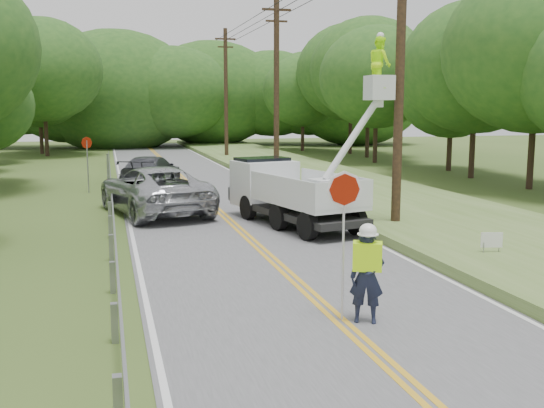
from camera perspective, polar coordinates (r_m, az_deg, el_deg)
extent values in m
plane|color=#395120|center=(11.17, 8.06, -12.23)|extent=(140.00, 140.00, 0.00)
cube|color=#535356|center=(24.27, -4.82, -0.69)|extent=(7.20, 96.00, 0.02)
cube|color=gold|center=(24.25, -5.05, -0.67)|extent=(0.12, 96.00, 0.00)
cube|color=gold|center=(24.28, -4.59, -0.65)|extent=(0.12, 96.00, 0.00)
cube|color=silver|center=(23.93, -12.99, -0.99)|extent=(0.12, 96.00, 0.00)
cube|color=silver|center=(25.08, 2.96, -0.33)|extent=(0.12, 96.00, 0.00)
cube|color=gray|center=(8.41, -13.85, -17.10)|extent=(0.12, 0.14, 0.70)
cube|color=gray|center=(11.19, -14.14, -10.46)|extent=(0.12, 0.14, 0.70)
cube|color=gray|center=(14.06, -14.31, -6.49)|extent=(0.12, 0.14, 0.70)
cube|color=gray|center=(16.98, -14.42, -3.88)|extent=(0.12, 0.14, 0.70)
cube|color=gray|center=(19.92, -14.50, -2.03)|extent=(0.12, 0.14, 0.70)
cube|color=gray|center=(22.88, -14.56, -0.66)|extent=(0.12, 0.14, 0.70)
cube|color=gray|center=(25.84, -14.60, 0.39)|extent=(0.12, 0.14, 0.70)
cube|color=gray|center=(28.82, -14.63, 1.23)|extent=(0.12, 0.14, 0.70)
cube|color=gray|center=(31.80, -14.66, 1.91)|extent=(0.12, 0.14, 0.70)
cube|color=gray|center=(34.78, -14.69, 2.48)|extent=(0.12, 0.14, 0.70)
cube|color=gray|center=(37.76, -14.71, 2.95)|extent=(0.12, 0.14, 0.70)
cube|color=gray|center=(40.75, -14.72, 3.36)|extent=(0.12, 0.14, 0.70)
cube|color=gray|center=(43.74, -14.74, 3.71)|extent=(0.12, 0.14, 0.70)
cube|color=gray|center=(46.73, -14.75, 4.01)|extent=(0.12, 0.14, 0.70)
cube|color=gray|center=(24.82, -14.38, 0.65)|extent=(0.05, 48.00, 0.34)
cylinder|color=black|center=(20.72, 11.56, 11.40)|extent=(0.30, 0.30, 10.00)
cylinder|color=black|center=(34.82, 0.41, 10.43)|extent=(0.30, 0.30, 10.00)
cube|color=black|center=(35.19, 0.42, 17.28)|extent=(1.60, 0.12, 0.12)
cube|color=black|center=(35.10, 0.42, 16.32)|extent=(1.20, 0.10, 0.10)
cylinder|color=black|center=(49.44, -4.21, 9.92)|extent=(0.30, 0.30, 10.00)
cube|color=black|center=(49.71, -4.27, 14.76)|extent=(1.60, 0.12, 0.12)
cube|color=black|center=(49.65, -4.26, 14.07)|extent=(1.20, 0.10, 0.10)
cube|color=#52702D|center=(26.39, 10.53, 0.26)|extent=(7.00, 96.00, 0.30)
cylinder|color=#332319|center=(55.27, -19.88, 6.23)|extent=(0.32, 0.32, 4.09)
ellipsoid|color=#244E1C|center=(55.33, -20.15, 11.41)|extent=(9.55, 9.55, 8.40)
cylinder|color=#332319|center=(58.17, -20.28, 5.92)|extent=(0.32, 0.32, 3.29)
ellipsoid|color=#244E1C|center=(58.14, -20.49, 9.88)|extent=(7.68, 7.68, 6.76)
cylinder|color=#332319|center=(33.30, 22.55, 4.60)|extent=(0.32, 0.32, 3.91)
ellipsoid|color=#244E1C|center=(33.35, 23.04, 12.80)|extent=(9.12, 9.12, 8.02)
cylinder|color=#332319|center=(37.53, 17.77, 5.03)|extent=(0.32, 0.32, 3.62)
ellipsoid|color=#244E1C|center=(37.53, 18.09, 11.79)|extent=(8.46, 8.46, 7.44)
cylinder|color=#332319|center=(41.49, 15.85, 4.99)|extent=(0.32, 0.32, 2.99)
ellipsoid|color=#244E1C|center=(41.43, 16.07, 10.03)|extent=(6.97, 6.97, 6.13)
cylinder|color=#332319|center=(46.53, 9.39, 5.94)|extent=(0.32, 0.32, 3.57)
ellipsoid|color=#244E1C|center=(46.52, 9.53, 11.32)|extent=(8.34, 8.34, 7.34)
cylinder|color=#332319|center=(51.35, 8.68, 6.47)|extent=(0.32, 0.32, 4.05)
ellipsoid|color=#244E1C|center=(51.40, 8.81, 11.99)|extent=(9.44, 9.44, 8.31)
cylinder|color=#332319|center=(55.18, 7.15, 6.67)|extent=(0.32, 0.32, 4.07)
ellipsoid|color=#244E1C|center=(55.23, 7.24, 11.83)|extent=(9.49, 9.49, 8.35)
cylinder|color=#332319|center=(58.65, 2.80, 6.43)|extent=(0.32, 0.32, 3.21)
ellipsoid|color=#244E1C|center=(58.62, 2.83, 10.26)|extent=(7.49, 7.49, 6.59)
ellipsoid|color=#244E1C|center=(67.37, -21.93, 9.43)|extent=(11.18, 8.39, 8.39)
ellipsoid|color=#244E1C|center=(66.09, -17.82, 9.66)|extent=(13.42, 10.06, 10.06)
ellipsoid|color=#244E1C|center=(65.76, -14.00, 9.83)|extent=(16.66, 12.49, 12.49)
ellipsoid|color=#244E1C|center=(64.34, -9.04, 10.00)|extent=(12.28, 9.21, 9.21)
ellipsoid|color=#244E1C|center=(68.32, -5.44, 9.99)|extent=(14.90, 11.18, 11.18)
ellipsoid|color=#244E1C|center=(68.88, 0.06, 10.02)|extent=(12.31, 9.23, 9.23)
ellipsoid|color=#244E1C|center=(69.13, 3.44, 10.00)|extent=(12.04, 9.03, 9.03)
ellipsoid|color=#244E1C|center=(68.87, 7.75, 9.94)|extent=(15.10, 11.33, 11.33)
imported|color=#191E33|center=(11.79, 8.64, -6.58)|extent=(0.75, 0.64, 1.73)
cube|color=#B6FD0D|center=(11.69, 8.68, -4.72)|extent=(0.62, 0.51, 0.53)
ellipsoid|color=white|center=(11.59, 8.74, -2.40)|extent=(0.32, 0.32, 0.26)
cylinder|color=#B7B7B7|center=(11.76, 6.48, -4.83)|extent=(0.04, 0.04, 2.43)
cylinder|color=#891403|center=(11.53, 6.59, 1.32)|extent=(0.69, 0.05, 0.69)
cylinder|color=black|center=(18.90, 3.25, -2.02)|extent=(0.47, 0.91, 0.87)
cylinder|color=black|center=(19.90, 7.69, -1.54)|extent=(0.47, 0.91, 0.87)
cylinder|color=black|center=(20.44, 0.60, -1.19)|extent=(0.47, 0.91, 0.87)
cylinder|color=black|center=(21.36, 4.84, -0.78)|extent=(0.47, 0.91, 0.87)
cylinder|color=black|center=(22.41, -2.20, -0.31)|extent=(0.47, 0.91, 0.87)
cylinder|color=black|center=(23.26, 1.80, 0.03)|extent=(0.47, 0.91, 0.87)
cube|color=black|center=(21.10, 2.39, -0.70)|extent=(3.20, 6.07, 0.23)
cube|color=white|center=(20.50, 3.30, 0.29)|extent=(3.00, 4.53, 0.20)
cube|color=white|center=(19.92, 0.81, 1.37)|extent=(1.03, 4.05, 0.81)
cube|color=white|center=(20.99, 5.69, 1.70)|extent=(1.03, 4.05, 0.81)
cube|color=white|center=(18.73, 6.62, 0.83)|extent=(2.03, 0.54, 0.81)
cube|color=white|center=(23.11, -0.69, 1.94)|extent=(2.38, 2.15, 1.63)
cube|color=black|center=(23.21, -0.90, 3.43)|extent=(2.03, 1.57, 0.68)
cube|color=white|center=(19.61, 4.84, 1.22)|extent=(0.98, 0.98, 0.72)
cube|color=white|center=(20.41, 9.73, 10.39)|extent=(0.77, 0.77, 0.77)
imported|color=#B6FD0D|center=(20.45, 9.79, 12.51)|extent=(0.62, 0.80, 1.65)
cube|color=#ED4B17|center=(18.66, 6.74, 1.22)|extent=(1.00, 0.28, 1.02)
imported|color=#ADB0B4|center=(24.07, -10.67, 1.28)|extent=(4.36, 6.95, 1.79)
imported|color=#3D3F46|center=(32.68, -10.98, 2.98)|extent=(3.78, 5.69, 1.53)
cylinder|color=gray|center=(30.68, -16.43, 3.27)|extent=(0.06, 0.06, 2.48)
cylinder|color=#891403|center=(30.60, -16.52, 5.37)|extent=(0.48, 0.33, 0.56)
cube|color=white|center=(17.09, 19.37, -3.11)|extent=(0.55, 0.17, 0.39)
cylinder|color=gray|center=(17.03, 18.69, -4.27)|extent=(0.02, 0.02, 0.56)
cylinder|color=gray|center=(17.28, 19.93, -4.15)|extent=(0.02, 0.02, 0.56)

